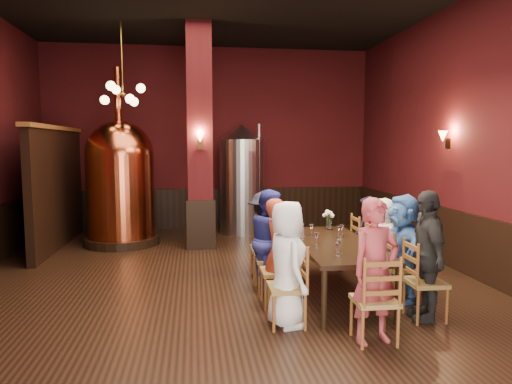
{
  "coord_description": "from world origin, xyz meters",
  "views": [
    {
      "loc": [
        -0.44,
        -6.54,
        2.11
      ],
      "look_at": [
        0.49,
        0.2,
        1.4
      ],
      "focal_mm": 32.0,
      "sensor_mm": 36.0,
      "label": 1
    }
  ],
  "objects": [
    {
      "name": "room",
      "position": [
        0.0,
        0.0,
        2.25
      ],
      "size": [
        10.0,
        10.02,
        4.5
      ],
      "color": "black",
      "rests_on": "ground"
    },
    {
      "name": "wainscot_right",
      "position": [
        3.96,
        0.0,
        0.5
      ],
      "size": [
        0.08,
        9.9,
        1.0
      ],
      "primitive_type": "cube",
      "color": "black",
      "rests_on": "ground"
    },
    {
      "name": "wainscot_back",
      "position": [
        0.0,
        4.96,
        0.5
      ],
      "size": [
        7.9,
        0.08,
        1.0
      ],
      "primitive_type": "cube",
      "color": "black",
      "rests_on": "ground"
    },
    {
      "name": "column",
      "position": [
        -0.3,
        2.8,
        2.25
      ],
      "size": [
        0.58,
        0.58,
        4.5
      ],
      "primitive_type": "cube",
      "color": "#400D11",
      "rests_on": "ground"
    },
    {
      "name": "partition",
      "position": [
        -3.2,
        3.2,
        1.2
      ],
      "size": [
        0.22,
        3.5,
        2.4
      ],
      "primitive_type": "cube",
      "color": "black",
      "rests_on": "ground"
    },
    {
      "name": "pendant_cluster",
      "position": [
        -1.8,
        2.9,
        3.1
      ],
      "size": [
        0.9,
        0.9,
        1.7
      ],
      "primitive_type": null,
      "color": "#A57226",
      "rests_on": "room"
    },
    {
      "name": "sconce_wall",
      "position": [
        3.9,
        0.8,
        2.2
      ],
      "size": [
        0.2,
        0.2,
        0.36
      ],
      "primitive_type": null,
      "rotation": [
        0.0,
        0.0,
        1.57
      ],
      "color": "black",
      "rests_on": "room"
    },
    {
      "name": "sconce_column",
      "position": [
        -0.3,
        2.5,
        2.2
      ],
      "size": [
        0.2,
        0.2,
        0.36
      ],
      "primitive_type": null,
      "rotation": [
        0.0,
        0.0,
        3.14
      ],
      "color": "black",
      "rests_on": "column"
    },
    {
      "name": "dining_table",
      "position": [
        1.49,
        -0.5,
        0.69
      ],
      "size": [
        1.05,
        2.42,
        0.75
      ],
      "rotation": [
        0.0,
        0.0,
        -0.02
      ],
      "color": "black",
      "rests_on": "ground"
    },
    {
      "name": "chair_0",
      "position": [
        0.62,
        -1.48,
        0.46
      ],
      "size": [
        0.47,
        0.47,
        0.92
      ],
      "primitive_type": null,
      "rotation": [
        0.0,
        0.0,
        -1.59
      ],
      "color": "brown",
      "rests_on": "ground"
    },
    {
      "name": "person_0",
      "position": [
        0.62,
        -1.48,
        0.73
      ],
      "size": [
        0.57,
        0.78,
        1.46
      ],
      "primitive_type": "imported",
      "rotation": [
        0.0,
        0.0,
        1.72
      ],
      "color": "white",
      "rests_on": "ground"
    },
    {
      "name": "chair_1",
      "position": [
        0.63,
        -0.81,
        0.46
      ],
      "size": [
        0.47,
        0.47,
        0.92
      ],
      "primitive_type": null,
      "rotation": [
        0.0,
        0.0,
        -1.59
      ],
      "color": "brown",
      "rests_on": "ground"
    },
    {
      "name": "person_1",
      "position": [
        0.63,
        -0.81,
        0.71
      ],
      "size": [
        0.35,
        0.52,
        1.42
      ],
      "primitive_type": "imported",
      "rotation": [
        0.0,
        0.0,
        1.56
      ],
      "color": "#A7351C",
      "rests_on": "ground"
    },
    {
      "name": "chair_2",
      "position": [
        0.65,
        -0.15,
        0.46
      ],
      "size": [
        0.47,
        0.47,
        0.92
      ],
      "primitive_type": null,
      "rotation": [
        0.0,
        0.0,
        -1.59
      ],
      "color": "brown",
      "rests_on": "ground"
    },
    {
      "name": "person_2",
      "position": [
        0.65,
        -0.15,
        0.74
      ],
      "size": [
        0.38,
        0.73,
        1.47
      ],
      "primitive_type": "imported",
      "rotation": [
        0.0,
        0.0,
        1.61
      ],
      "color": "navy",
      "rests_on": "ground"
    },
    {
      "name": "chair_3",
      "position": [
        0.66,
        0.52,
        0.46
      ],
      "size": [
        0.47,
        0.47,
        0.92
      ],
      "primitive_type": null,
      "rotation": [
        0.0,
        0.0,
        -1.59
      ],
      "color": "brown",
      "rests_on": "ground"
    },
    {
      "name": "person_3",
      "position": [
        0.66,
        0.52,
        0.68
      ],
      "size": [
        0.54,
        0.9,
        1.37
      ],
      "primitive_type": "imported",
      "rotation": [
        0.0,
        0.0,
        1.54
      ],
      "color": "black",
      "rests_on": "ground"
    },
    {
      "name": "chair_4",
      "position": [
        2.32,
        -1.52,
        0.46
      ],
      "size": [
        0.47,
        0.47,
        0.92
      ],
      "primitive_type": null,
      "rotation": [
        0.0,
        0.0,
        1.55
      ],
      "color": "brown",
      "rests_on": "ground"
    },
    {
      "name": "person_4",
      "position": [
        2.32,
        -1.52,
        0.79
      ],
      "size": [
        0.53,
        0.97,
        1.57
      ],
      "primitive_type": "imported",
      "rotation": [
        0.0,
        0.0,
        4.54
      ],
      "color": "black",
      "rests_on": "ground"
    },
    {
      "name": "chair_5",
      "position": [
        2.33,
        -0.85,
        0.46
      ],
      "size": [
        0.47,
        0.47,
        0.92
      ],
      "primitive_type": null,
      "rotation": [
        0.0,
        0.0,
        1.55
      ],
      "color": "brown",
      "rests_on": "ground"
    },
    {
      "name": "person_5",
      "position": [
        2.33,
        -0.85,
        0.73
      ],
      "size": [
        0.46,
        1.36,
        1.45
      ],
      "primitive_type": "imported",
      "rotation": [
        0.0,
        0.0,
        4.74
      ],
      "color": "#3B6BB3",
      "rests_on": "ground"
    },
    {
      "name": "chair_6",
      "position": [
        2.35,
        -0.19,
        0.46
      ],
      "size": [
        0.47,
        0.47,
        0.92
      ],
      "primitive_type": null,
      "rotation": [
        0.0,
        0.0,
        1.55
      ],
      "color": "brown",
      "rests_on": "ground"
    },
    {
      "name": "person_6",
      "position": [
        2.35,
        -0.19,
        0.66
      ],
      "size": [
        0.52,
        0.7,
        1.32
      ],
      "primitive_type": "imported",
      "rotation": [
        0.0,
        0.0,
        4.87
      ],
      "color": "silver",
      "rests_on": "ground"
    },
    {
      "name": "chair_7",
      "position": [
        2.36,
        0.48,
        0.46
      ],
      "size": [
        0.47,
        0.47,
        0.92
      ],
      "primitive_type": null,
      "rotation": [
        0.0,
        0.0,
        1.55
      ],
      "color": "brown",
      "rests_on": "ground"
    },
    {
      "name": "person_7",
      "position": [
        2.36,
        0.48,
        0.64
      ],
      "size": [
        0.43,
        0.67,
        1.27
      ],
      "primitive_type": "imported",
      "rotation": [
        0.0,
        0.0,
        4.49
      ],
      "color": "#1F1932",
      "rests_on": "ground"
    },
    {
      "name": "chair_8",
      "position": [
        1.45,
        -2.05,
        0.46
      ],
      "size": [
        0.47,
        0.47,
        0.92
      ],
      "primitive_type": null,
      "rotation": [
        0.0,
        0.0,
        3.12
      ],
      "color": "brown",
      "rests_on": "ground"
    },
    {
      "name": "person_8",
      "position": [
        1.45,
        -2.05,
        0.78
      ],
      "size": [
        0.64,
        0.49,
        1.55
      ],
      "primitive_type": "imported",
      "rotation": [
        0.0,
        0.0,
        6.52
      ],
      "color": "#9B333A",
      "rests_on": "ground"
    },
    {
      "name": "copper_kettle",
      "position": [
        -1.96,
        3.3,
        1.34
      ],
      "size": [
        1.56,
        1.56,
        3.68
      ],
      "rotation": [
        0.0,
        0.0,
        -0.09
      ],
      "color": "black",
      "rests_on": "ground"
    },
    {
      "name": "steel_vessel",
      "position": [
        0.71,
        4.24,
        1.29
      ],
      "size": [
        1.32,
        1.32,
        2.58
      ],
      "rotation": [
        0.0,
        0.0,
        -0.28
      ],
      "color": "#B2B2B7",
      "rests_on": "ground"
    },
    {
      "name": "rose_vase",
      "position": [
        1.7,
        0.45,
        0.96
      ],
      "size": [
        0.19,
        0.19,
        0.32
      ],
      "color": "white",
      "rests_on": "dining_table"
    },
    {
      "name": "wine_glass_0",
      "position": [
        1.83,
        -0.95,
        0.83
      ],
      "size": [
        0.07,
        0.07,
        0.17
      ],
      "primitive_type": null,
      "color": "white",
      "rests_on": "dining_table"
    },
    {
      "name": "wine_glass_1",
      "position": [
        1.66,
        -0.2,
        0.83
      ],
      "size": [
        0.07,
        0.07,
        0.17
      ],
      "primitive_type": null,
      "color": "white",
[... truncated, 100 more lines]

